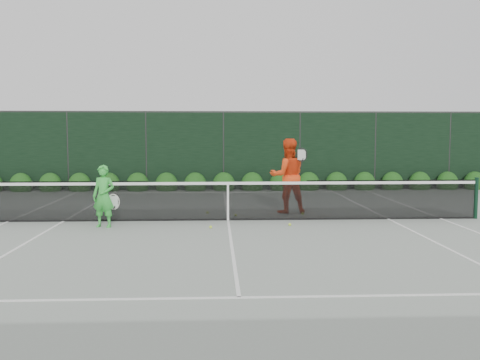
{
  "coord_description": "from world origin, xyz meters",
  "views": [
    {
      "loc": [
        -0.3,
        -13.38,
        2.2
      ],
      "look_at": [
        0.32,
        0.3,
        1.0
      ],
      "focal_mm": 40.0,
      "sensor_mm": 36.0,
      "label": 1
    }
  ],
  "objects": [
    {
      "name": "hedge_row",
      "position": [
        -0.0,
        7.15,
        0.23
      ],
      "size": [
        31.66,
        0.65,
        0.94
      ],
      "color": "#13360E",
      "rests_on": "ground"
    },
    {
      "name": "tennis_balls",
      "position": [
        0.55,
        0.14,
        0.03
      ],
      "size": [
        2.65,
        2.35,
        0.07
      ],
      "color": "#CEF135",
      "rests_on": "ground"
    },
    {
      "name": "court_lines",
      "position": [
        0.0,
        0.0,
        0.01
      ],
      "size": [
        11.03,
        23.83,
        0.01
      ],
      "color": "white",
      "rests_on": "ground"
    },
    {
      "name": "windscreen_fence",
      "position": [
        0.0,
        -2.71,
        1.51
      ],
      "size": [
        32.0,
        21.07,
        3.06
      ],
      "color": "black",
      "rests_on": "ground"
    },
    {
      "name": "player_woman",
      "position": [
        -2.93,
        -0.83,
        0.73
      ],
      "size": [
        0.65,
        0.47,
        1.46
      ],
      "rotation": [
        0.0,
        0.0,
        -0.24
      ],
      "color": "green",
      "rests_on": "ground"
    },
    {
      "name": "player_man",
      "position": [
        1.68,
        1.22,
        1.03
      ],
      "size": [
        1.07,
        0.87,
        2.06
      ],
      "rotation": [
        0.0,
        0.0,
        3.24
      ],
      "color": "#F04014",
      "rests_on": "ground"
    },
    {
      "name": "ground",
      "position": [
        0.0,
        0.0,
        0.0
      ],
      "size": [
        80.0,
        80.0,
        0.0
      ],
      "primitive_type": "plane",
      "color": "gray",
      "rests_on": "ground"
    },
    {
      "name": "tennis_net",
      "position": [
        -0.02,
        0.0,
        0.53
      ],
      "size": [
        12.9,
        0.1,
        1.07
      ],
      "color": "#10321F",
      "rests_on": "ground"
    }
  ]
}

